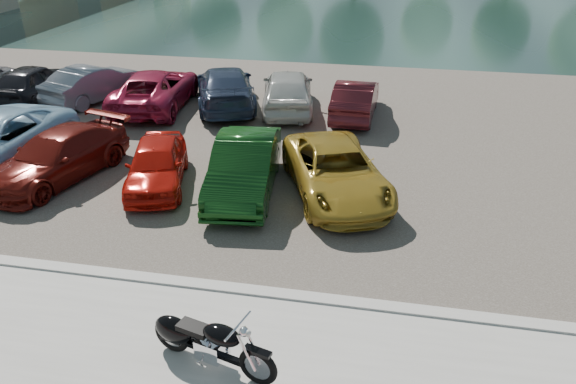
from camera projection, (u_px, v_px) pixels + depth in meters
name	position (u px, v px, depth m)	size (l,w,h in m)	color
ground	(202.00, 365.00, 9.37)	(200.00, 200.00, 0.00)	#595447
kerb	(234.00, 290.00, 11.08)	(60.00, 0.30, 0.14)	#A19F97
parking_lot	(307.00, 131.00, 18.96)	(60.00, 18.00, 0.04)	#433E36
river	(366.00, 2.00, 44.29)	(120.00, 40.00, 0.00)	#1A2F2C
motorcycle	(202.00, 340.00, 9.10)	(2.28, 0.96, 1.05)	black
car_3	(58.00, 156.00, 15.41)	(1.82, 4.48, 1.30)	#5E130D
car_4	(156.00, 164.00, 15.03)	(1.46, 3.63, 1.24)	red
car_5	(244.00, 167.00, 14.63)	(1.53, 4.39, 1.44)	#103B12
car_6	(336.00, 171.00, 14.54)	(2.16, 4.69, 1.30)	#AB8727
car_8	(33.00, 82.00, 21.71)	(1.63, 4.06, 1.38)	black
car_9	(94.00, 83.00, 21.59)	(1.45, 4.15, 1.37)	slate
car_10	(155.00, 89.00, 20.86)	(2.34, 5.08, 1.41)	#9F1A3B
car_11	(225.00, 87.00, 20.94)	(2.06, 5.06, 1.47)	#27334C
car_12	(288.00, 90.00, 20.52)	(1.81, 4.50, 1.53)	beige
car_13	(355.00, 99.00, 19.95)	(1.39, 3.97, 1.31)	#4C1419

